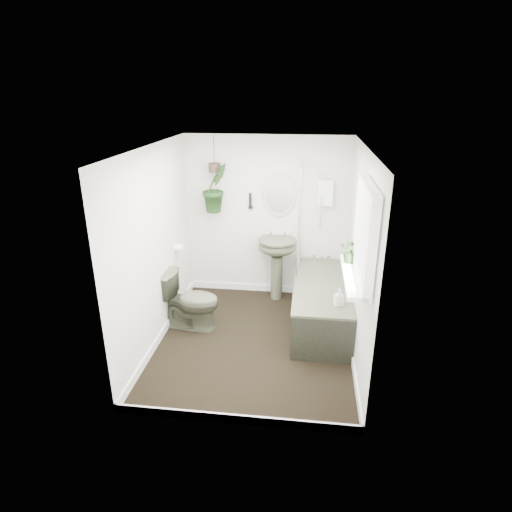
# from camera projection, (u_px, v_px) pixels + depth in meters

# --- Properties ---
(floor) EXTENTS (2.30, 2.80, 0.02)m
(floor) POSITION_uv_depth(u_px,v_px,m) (254.00, 341.00, 5.20)
(floor) COLOR black
(floor) RESTS_ON ground
(ceiling) EXTENTS (2.30, 2.80, 0.02)m
(ceiling) POSITION_uv_depth(u_px,v_px,m) (254.00, 146.00, 4.36)
(ceiling) COLOR white
(ceiling) RESTS_ON ground
(wall_back) EXTENTS (2.30, 0.02, 2.30)m
(wall_back) POSITION_uv_depth(u_px,v_px,m) (267.00, 218.00, 6.08)
(wall_back) COLOR silver
(wall_back) RESTS_ON ground
(wall_front) EXTENTS (2.30, 0.02, 2.30)m
(wall_front) POSITION_uv_depth(u_px,v_px,m) (232.00, 314.00, 3.48)
(wall_front) COLOR silver
(wall_front) RESTS_ON ground
(wall_left) EXTENTS (0.02, 2.80, 2.30)m
(wall_left) POSITION_uv_depth(u_px,v_px,m) (154.00, 248.00, 4.91)
(wall_left) COLOR silver
(wall_left) RESTS_ON ground
(wall_right) EXTENTS (0.02, 2.80, 2.30)m
(wall_right) POSITION_uv_depth(u_px,v_px,m) (360.00, 257.00, 4.65)
(wall_right) COLOR silver
(wall_right) RESTS_ON ground
(skirting) EXTENTS (2.30, 2.80, 0.10)m
(skirting) POSITION_uv_depth(u_px,v_px,m) (254.00, 337.00, 5.18)
(skirting) COLOR white
(skirting) RESTS_ON floor
(bathtub) EXTENTS (0.72, 1.72, 0.58)m
(bathtub) POSITION_uv_depth(u_px,v_px,m) (321.00, 304.00, 5.46)
(bathtub) COLOR #444735
(bathtub) RESTS_ON floor
(bath_screen) EXTENTS (0.04, 0.72, 1.40)m
(bath_screen) POSITION_uv_depth(u_px,v_px,m) (299.00, 218.00, 5.59)
(bath_screen) COLOR silver
(bath_screen) RESTS_ON bathtub
(shower_box) EXTENTS (0.20, 0.10, 0.35)m
(shower_box) POSITION_uv_depth(u_px,v_px,m) (325.00, 193.00, 5.78)
(shower_box) COLOR white
(shower_box) RESTS_ON wall_back
(oval_mirror) EXTENTS (0.46, 0.03, 0.62)m
(oval_mirror) POSITION_uv_depth(u_px,v_px,m) (279.00, 194.00, 5.90)
(oval_mirror) COLOR #B6B1A0
(oval_mirror) RESTS_ON wall_back
(wall_sconce) EXTENTS (0.04, 0.04, 0.22)m
(wall_sconce) POSITION_uv_depth(u_px,v_px,m) (250.00, 201.00, 5.97)
(wall_sconce) COLOR black
(wall_sconce) RESTS_ON wall_back
(toilet_roll_holder) EXTENTS (0.11, 0.11, 0.11)m
(toilet_roll_holder) POSITION_uv_depth(u_px,v_px,m) (179.00, 248.00, 5.65)
(toilet_roll_holder) COLOR white
(toilet_roll_holder) RESTS_ON wall_left
(window_recess) EXTENTS (0.08, 1.00, 0.90)m
(window_recess) POSITION_uv_depth(u_px,v_px,m) (365.00, 233.00, 3.83)
(window_recess) COLOR white
(window_recess) RESTS_ON wall_right
(window_sill) EXTENTS (0.18, 1.00, 0.04)m
(window_sill) POSITION_uv_depth(u_px,v_px,m) (353.00, 276.00, 3.99)
(window_sill) COLOR white
(window_sill) RESTS_ON wall_right
(window_blinds) EXTENTS (0.01, 0.86, 0.76)m
(window_blinds) POSITION_uv_depth(u_px,v_px,m) (360.00, 233.00, 3.83)
(window_blinds) COLOR white
(window_blinds) RESTS_ON wall_right
(toilet) EXTENTS (0.77, 0.48, 0.75)m
(toilet) POSITION_uv_depth(u_px,v_px,m) (190.00, 300.00, 5.39)
(toilet) COLOR #444735
(toilet) RESTS_ON floor
(pedestal_sink) EXTENTS (0.54, 0.46, 0.91)m
(pedestal_sink) POSITION_uv_depth(u_px,v_px,m) (277.00, 269.00, 6.12)
(pedestal_sink) COLOR #444735
(pedestal_sink) RESTS_ON floor
(sill_plant) EXTENTS (0.27, 0.25, 0.25)m
(sill_plant) POSITION_uv_depth(u_px,v_px,m) (351.00, 250.00, 4.21)
(sill_plant) COLOR black
(sill_plant) RESTS_ON window_sill
(hanging_plant) EXTENTS (0.47, 0.47, 0.67)m
(hanging_plant) POSITION_uv_depth(u_px,v_px,m) (215.00, 188.00, 5.86)
(hanging_plant) COLOR black
(hanging_plant) RESTS_ON ceiling
(soap_bottle) EXTENTS (0.11, 0.11, 0.20)m
(soap_bottle) POSITION_uv_depth(u_px,v_px,m) (339.00, 297.00, 4.80)
(soap_bottle) COLOR black
(soap_bottle) RESTS_ON bathtub
(hanging_pot) EXTENTS (0.16, 0.16, 0.12)m
(hanging_pot) POSITION_uv_depth(u_px,v_px,m) (215.00, 168.00, 5.76)
(hanging_pot) COLOR #34291D
(hanging_pot) RESTS_ON ceiling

